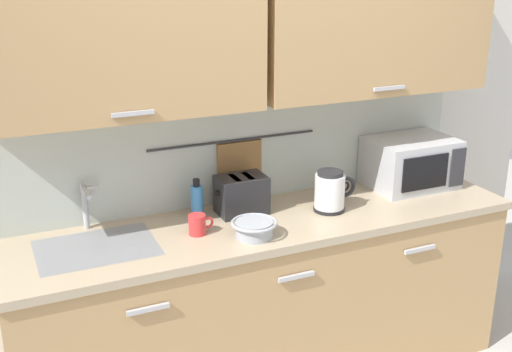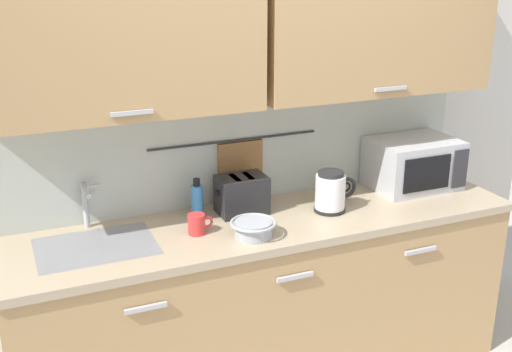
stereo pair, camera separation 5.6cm
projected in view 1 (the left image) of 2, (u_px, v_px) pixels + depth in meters
The scene contains 10 objects.
counter_unit at pixel (265, 300), 3.26m from camera, with size 2.53×0.64×0.90m.
back_wall_assembly at pixel (248, 84), 3.11m from camera, with size 3.70×0.41×2.50m.
sink_faucet at pixel (86, 201), 2.95m from camera, with size 0.09×0.17×0.22m.
microwave at pixel (411, 163), 3.52m from camera, with size 0.46×0.35×0.27m.
electric_kettle at pixel (330, 191), 3.19m from camera, with size 0.23×0.16×0.21m.
dish_soap_bottle at pixel (197, 200), 3.12m from camera, with size 0.06×0.06×0.20m.
mug_near_sink at pixel (198, 224), 2.94m from camera, with size 0.12×0.08×0.09m.
mixing_bowl at pixel (254, 228), 2.91m from camera, with size 0.21×0.21×0.08m.
toaster at pixel (241, 195), 3.16m from camera, with size 0.26×0.17×0.19m.
mug_by_kettle at pixel (337, 188), 3.39m from camera, with size 0.12×0.08×0.09m.
Camera 1 is at (-1.22, -2.30, 2.13)m, focal length 44.98 mm.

